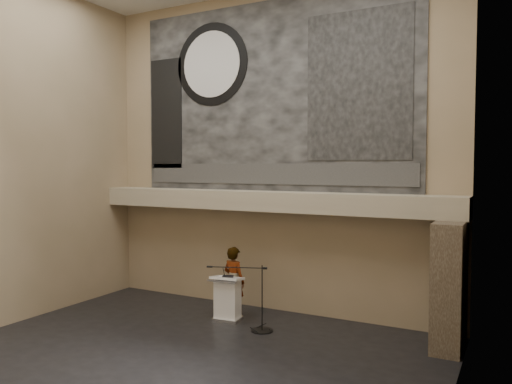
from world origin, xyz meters
The scene contains 19 objects.
floor centered at (0.00, 0.00, 0.00)m, with size 10.00×10.00×0.00m, color black.
wall_back centered at (0.00, 4.00, 4.25)m, with size 10.00×0.02×8.50m, color #867555.
wall_left centered at (-5.00, 0.00, 4.25)m, with size 0.02×8.00×8.50m, color #867555.
wall_right centered at (5.00, 0.00, 4.25)m, with size 0.02×8.00×8.50m, color #867555.
soffit centered at (0.00, 3.60, 2.95)m, with size 10.00×0.80×0.50m, color tan.
sprinkler_left centered at (-1.60, 3.55, 2.67)m, with size 0.04×0.04×0.06m, color #B2893D.
sprinkler_right centered at (1.90, 3.55, 2.67)m, with size 0.04×0.04×0.06m, color #B2893D.
banner centered at (0.00, 3.97, 5.70)m, with size 8.00×0.05×5.00m, color black.
banner_text_strip centered at (0.00, 3.93, 3.65)m, with size 7.76×0.02×0.55m, color #303030.
banner_clock_rim centered at (-1.80, 3.93, 6.70)m, with size 2.30×2.30×0.02m, color black.
banner_clock_face centered at (-1.80, 3.91, 6.70)m, with size 1.84×1.84×0.02m, color silver.
banner_building_print centered at (2.40, 3.93, 5.80)m, with size 2.60×0.02×3.60m, color black.
banner_brick_print centered at (-3.40, 3.93, 5.40)m, with size 1.10×0.02×3.20m, color black.
stone_pier centered at (4.65, 3.15, 1.35)m, with size 0.60×1.40×2.70m, color #3F3327.
lectern centered at (-0.47, 2.58, 0.55)m, with size 0.80×0.61×1.14m.
binder centered at (-0.44, 2.55, 1.12)m, with size 0.27×0.21×0.04m, color black.
papers centered at (-0.59, 2.57, 1.10)m, with size 0.23×0.32×0.01m, color silver.
speaker_person centered at (-0.52, 2.96, 0.90)m, with size 0.66×0.43×1.80m, color silver.
mic_stand centered at (0.61, 2.25, 0.24)m, with size 1.50×0.73×1.55m.
Camera 1 is at (5.93, -7.93, 3.86)m, focal length 35.00 mm.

